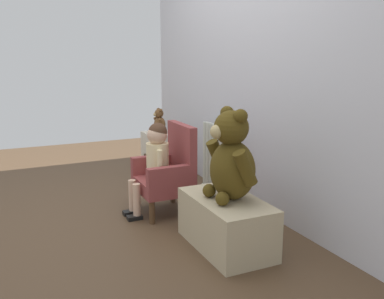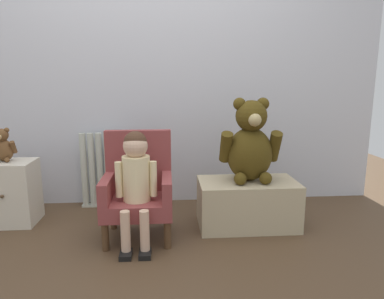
{
  "view_description": "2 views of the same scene",
  "coord_description": "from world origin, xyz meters",
  "px_view_note": "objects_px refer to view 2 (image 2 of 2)",
  "views": [
    {
      "loc": [
        2.91,
        -0.6,
        1.2
      ],
      "look_at": [
        0.35,
        0.58,
        0.57
      ],
      "focal_mm": 40.0,
      "sensor_mm": 36.0,
      "label": 1
    },
    {
      "loc": [
        0.15,
        -1.58,
        1.0
      ],
      "look_at": [
        0.31,
        0.61,
        0.56
      ],
      "focal_mm": 32.0,
      "sensor_mm": 36.0,
      "label": 2
    }
  ],
  "objects_px": {
    "large_teddy_bear": "(250,145)",
    "small_teddy_bear": "(3,147)",
    "child_armchair": "(138,189)",
    "radiator": "(104,171)",
    "child_figure": "(136,172)",
    "low_bench": "(247,203)",
    "small_dresser": "(12,193)"
  },
  "relations": [
    {
      "from": "child_figure",
      "to": "small_teddy_bear",
      "type": "height_order",
      "value": "child_figure"
    },
    {
      "from": "child_figure",
      "to": "large_teddy_bear",
      "type": "distance_m",
      "value": 0.8
    },
    {
      "from": "low_bench",
      "to": "small_teddy_bear",
      "type": "relative_size",
      "value": 2.87
    },
    {
      "from": "large_teddy_bear",
      "to": "child_armchair",
      "type": "bearing_deg",
      "value": -171.5
    },
    {
      "from": "child_armchair",
      "to": "child_figure",
      "type": "height_order",
      "value": "child_figure"
    },
    {
      "from": "low_bench",
      "to": "radiator",
      "type": "bearing_deg",
      "value": 156.54
    },
    {
      "from": "small_dresser",
      "to": "low_bench",
      "type": "relative_size",
      "value": 0.67
    },
    {
      "from": "radiator",
      "to": "small_teddy_bear",
      "type": "distance_m",
      "value": 0.73
    },
    {
      "from": "small_dresser",
      "to": "child_figure",
      "type": "bearing_deg",
      "value": -22.23
    },
    {
      "from": "low_bench",
      "to": "large_teddy_bear",
      "type": "relative_size",
      "value": 1.19
    },
    {
      "from": "child_armchair",
      "to": "low_bench",
      "type": "bearing_deg",
      "value": 6.95
    },
    {
      "from": "radiator",
      "to": "child_figure",
      "type": "bearing_deg",
      "value": -64.6
    },
    {
      "from": "low_bench",
      "to": "small_teddy_bear",
      "type": "height_order",
      "value": "small_teddy_bear"
    },
    {
      "from": "child_figure",
      "to": "large_teddy_bear",
      "type": "relative_size",
      "value": 1.24
    },
    {
      "from": "large_teddy_bear",
      "to": "small_teddy_bear",
      "type": "relative_size",
      "value": 2.42
    },
    {
      "from": "radiator",
      "to": "large_teddy_bear",
      "type": "xyz_separation_m",
      "value": [
        1.07,
        -0.44,
        0.28
      ]
    },
    {
      "from": "child_figure",
      "to": "low_bench",
      "type": "distance_m",
      "value": 0.83
    },
    {
      "from": "child_armchair",
      "to": "small_teddy_bear",
      "type": "bearing_deg",
      "value": 163.55
    },
    {
      "from": "large_teddy_bear",
      "to": "low_bench",
      "type": "bearing_deg",
      "value": -117.52
    },
    {
      "from": "small_dresser",
      "to": "child_figure",
      "type": "xyz_separation_m",
      "value": [
        0.91,
        -0.37,
        0.23
      ]
    },
    {
      "from": "small_dresser",
      "to": "small_teddy_bear",
      "type": "relative_size",
      "value": 1.92
    },
    {
      "from": "child_armchair",
      "to": "radiator",
      "type": "bearing_deg",
      "value": 119.73
    },
    {
      "from": "child_armchair",
      "to": "low_bench",
      "type": "height_order",
      "value": "child_armchair"
    },
    {
      "from": "small_dresser",
      "to": "low_bench",
      "type": "xyz_separation_m",
      "value": [
        1.66,
        -0.17,
        -0.06
      ]
    },
    {
      "from": "child_armchair",
      "to": "small_teddy_bear",
      "type": "height_order",
      "value": "small_teddy_bear"
    },
    {
      "from": "small_dresser",
      "to": "child_armchair",
      "type": "bearing_deg",
      "value": -15.97
    },
    {
      "from": "small_dresser",
      "to": "child_figure",
      "type": "relative_size",
      "value": 0.64
    },
    {
      "from": "large_teddy_bear",
      "to": "child_figure",
      "type": "bearing_deg",
      "value": -163.47
    },
    {
      "from": "small_dresser",
      "to": "large_teddy_bear",
      "type": "height_order",
      "value": "large_teddy_bear"
    },
    {
      "from": "radiator",
      "to": "child_figure",
      "type": "height_order",
      "value": "child_figure"
    },
    {
      "from": "small_teddy_bear",
      "to": "child_armchair",
      "type": "bearing_deg",
      "value": -16.45
    },
    {
      "from": "small_teddy_bear",
      "to": "low_bench",
      "type": "bearing_deg",
      "value": -6.34
    }
  ]
}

